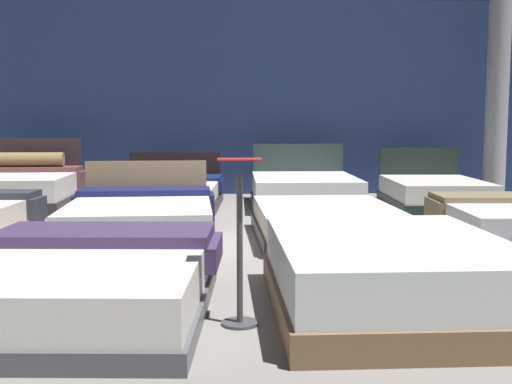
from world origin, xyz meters
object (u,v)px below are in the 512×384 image
Objects in this scene: bed_1 at (86,283)px; bed_2 at (389,275)px; bed_5 at (141,220)px; bed_6 at (325,223)px; bed_8 at (21,189)px; bed_9 at (167,194)px; support_pillar at (497,97)px; bed_11 at (434,192)px; bed_10 at (304,191)px; price_sign at (240,261)px.

bed_1 is 2.10m from bed_2.
bed_6 is (2.07, 0.00, -0.05)m from bed_5.
bed_8 is (-2.22, 2.81, 0.05)m from bed_5.
bed_9 reaches higher than bed_1.
bed_5 is (0.00, 2.73, 0.01)m from bed_1.
bed_6 is 0.60× the size of support_pillar.
bed_1 is at bearing -93.19° from bed_5.
bed_9 is 0.63× the size of support_pillar.
bed_11 reaches higher than bed_9.
support_pillar reaches higher than bed_2.
bed_10 reaches higher than bed_11.
bed_8 is at bearing -177.94° from bed_11.
bed_1 is 1.97× the size of price_sign.
bed_6 is at bearing 56.06° from bed_1.
price_sign is at bearing -10.83° from bed_1.
support_pillar is at bearing 52.29° from bed_1.
bed_10 is (2.14, 0.02, 0.03)m from bed_9.
bed_9 is (-2.07, 5.50, -0.05)m from bed_2.
bed_2 is 1.01× the size of bed_6.
support_pillar is at bearing 15.85° from bed_10.
bed_11 is (4.24, 5.51, -0.01)m from bed_1.
support_pillar is (3.51, 3.70, 1.56)m from bed_6.
price_sign reaches higher than bed_10.
bed_6 is at bearing -50.42° from bed_9.
bed_8 is 0.92× the size of bed_9.
bed_11 is (2.14, 5.51, -0.04)m from bed_2.
bed_2 is at bearing -53.50° from bed_8.
bed_5 is 1.07× the size of bed_11.
bed_1 is 1.00× the size of bed_10.
bed_10 is at bearing 86.67° from bed_6.
bed_10 is 1.03× the size of bed_11.
bed_11 is 1.90× the size of price_sign.
bed_11 is at bearing 0.52° from bed_10.
bed_5 is 2.03× the size of price_sign.
bed_2 is (2.10, -0.00, 0.03)m from bed_1.
bed_6 is at bearing 89.85° from bed_2.
support_pillar is (4.53, 6.70, 1.32)m from price_sign.
bed_11 is (6.45, -0.04, -0.08)m from bed_8.
bed_9 is 1.06× the size of bed_11.
support_pillar is at bearing 45.16° from bed_6.
bed_10 is at bearing 49.02° from bed_5.
price_sign is (3.27, -5.81, 0.14)m from bed_8.
bed_10 is 1.97× the size of price_sign.
bed_8 reaches higher than bed_6.
bed_9 is (0.03, 5.50, -0.01)m from bed_1.
price_sign is (-1.12, -5.78, 0.18)m from bed_10.
bed_5 is at bearing -87.46° from bed_9.
price_sign reaches higher than bed_8.
bed_8 reaches higher than bed_1.
bed_9 is 1.03× the size of bed_10.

